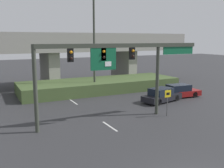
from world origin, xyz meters
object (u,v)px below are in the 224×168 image
object	(u,v)px
highway_light_pole_near	(94,38)
parked_sedan_mid_right	(179,91)
speed_limit_sign	(168,99)
parked_sedan_near_right	(162,95)
signal_gantry	(117,59)

from	to	relation	value
highway_light_pole_near	parked_sedan_mid_right	xyz separation A→B (m)	(7.59, -6.16, -5.88)
speed_limit_sign	parked_sedan_near_right	xyz separation A→B (m)	(2.72, 4.37, -0.82)
parked_sedan_near_right	parked_sedan_mid_right	world-z (taller)	parked_sedan_near_right
signal_gantry	speed_limit_sign	world-z (taller)	signal_gantry
signal_gantry	parked_sedan_mid_right	distance (m)	11.72
signal_gantry	highway_light_pole_near	size ratio (longest dim) A/B	1.13
signal_gantry	speed_limit_sign	xyz separation A→B (m)	(4.28, -0.92, -3.36)
speed_limit_sign	parked_sedan_near_right	world-z (taller)	speed_limit_sign
highway_light_pole_near	parked_sedan_near_right	world-z (taller)	highway_light_pole_near
speed_limit_sign	highway_light_pole_near	bearing A→B (deg)	99.03
speed_limit_sign	highway_light_pole_near	distance (m)	12.58
parked_sedan_mid_right	signal_gantry	bearing A→B (deg)	-153.52
speed_limit_sign	highway_light_pole_near	xyz separation A→B (m)	(-1.81, 11.37, 5.06)
signal_gantry	parked_sedan_near_right	bearing A→B (deg)	26.23
signal_gantry	parked_sedan_mid_right	xyz separation A→B (m)	(10.07, 4.29, -4.18)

